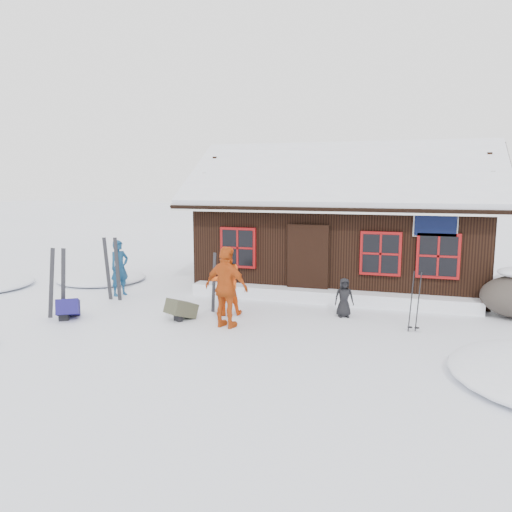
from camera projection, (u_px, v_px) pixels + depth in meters
The scene contains 14 objects.
ground at pixel (248, 320), 11.59m from camera, with size 120.00×120.00×0.00m, color white.
mountain_hut at pixel (343, 234), 15.62m from camera, with size 8.90×6.09×4.42m.
snow_drift at pixel (328, 296), 13.25m from camera, with size 7.60×0.60×0.35m, color white.
snow_mounds at pixel (332, 306), 12.86m from camera, with size 20.60×13.20×0.48m.
skier_teal at pixel (119, 268), 14.01m from camera, with size 0.57×0.38×1.57m, color navy.
skier_orange_left at pixel (226, 281), 12.00m from camera, with size 0.80×0.63×1.66m, color #DF4C0F.
skier_orange_right at pixel (226, 288), 10.89m from camera, with size 1.05×0.44×1.79m, color #B94712.
skier_crouched at pixel (344, 298), 11.81m from camera, with size 0.46×0.30×0.94m, color black.
ski_pair_left at pixel (57, 284), 11.71m from camera, with size 0.50×0.19×1.72m.
ski_pair_mid at pixel (112, 270), 13.47m from camera, with size 0.49×0.12×1.76m.
ski_pair_right at pixel (218, 284), 12.14m from camera, with size 0.39×0.17×1.53m.
ski_poles at pixel (415, 302), 10.65m from camera, with size 0.24×0.12×1.35m.
backpack_blue at pixel (68, 311), 11.69m from camera, with size 0.49×0.65×0.36m, color #191457.
backpack_olive at pixel (181, 312), 11.64m from camera, with size 0.47×0.63×0.34m, color #3C3C2B.
Camera 1 is at (3.53, -10.68, 3.19)m, focal length 35.00 mm.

